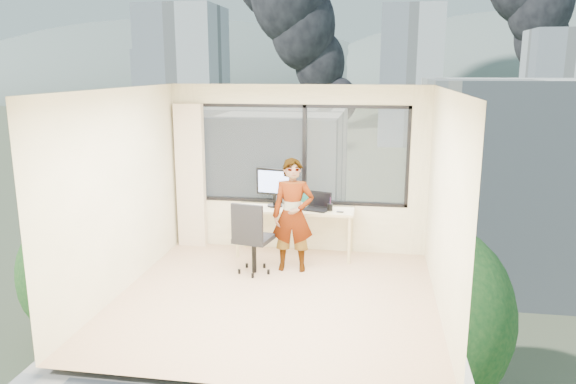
% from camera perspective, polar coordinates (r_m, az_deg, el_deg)
% --- Properties ---
extents(floor, '(4.00, 4.00, 0.01)m').
position_cam_1_polar(floor, '(7.06, -1.32, -10.94)').
color(floor, tan).
rests_on(floor, ground).
extents(ceiling, '(4.00, 4.00, 0.01)m').
position_cam_1_polar(ceiling, '(6.47, -1.44, 10.64)').
color(ceiling, white).
rests_on(ceiling, ground).
extents(wall_front, '(4.00, 0.01, 2.60)m').
position_cam_1_polar(wall_front, '(4.77, -5.78, -6.15)').
color(wall_front, beige).
rests_on(wall_front, ground).
extents(wall_left, '(0.01, 4.00, 2.60)m').
position_cam_1_polar(wall_left, '(7.28, -17.06, -0.02)').
color(wall_left, beige).
rests_on(wall_left, ground).
extents(wall_right, '(0.01, 4.00, 2.60)m').
position_cam_1_polar(wall_right, '(6.59, 15.99, -1.25)').
color(wall_right, beige).
rests_on(wall_right, ground).
extents(window_wall, '(3.30, 0.16, 1.55)m').
position_cam_1_polar(window_wall, '(8.53, 1.40, 3.92)').
color(window_wall, black).
rests_on(window_wall, ground).
extents(curtain, '(0.45, 0.14, 2.30)m').
position_cam_1_polar(curtain, '(8.90, -10.09, 1.63)').
color(curtain, beige).
rests_on(curtain, floor).
extents(desk, '(1.80, 0.60, 0.75)m').
position_cam_1_polar(desk, '(8.47, 0.71, -4.14)').
color(desk, tan).
rests_on(desk, floor).
extents(chair, '(0.64, 0.64, 1.07)m').
position_cam_1_polar(chair, '(7.72, -3.58, -4.63)').
color(chair, black).
rests_on(chair, floor).
extents(person, '(0.61, 0.42, 1.62)m').
position_cam_1_polar(person, '(7.74, 0.51, -2.43)').
color(person, '#2D2D33').
rests_on(person, floor).
extents(monitor, '(0.61, 0.24, 0.60)m').
position_cam_1_polar(monitor, '(8.42, -1.37, 0.49)').
color(monitor, black).
rests_on(monitor, desk).
extents(game_console, '(0.35, 0.33, 0.07)m').
position_cam_1_polar(game_console, '(8.57, 0.50, -1.09)').
color(game_console, white).
rests_on(game_console, desk).
extents(laptop, '(0.48, 0.49, 0.24)m').
position_cam_1_polar(laptop, '(8.24, 2.97, -1.08)').
color(laptop, black).
rests_on(laptop, desk).
extents(cellphone, '(0.11, 0.05, 0.01)m').
position_cam_1_polar(cellphone, '(8.16, 5.44, -2.07)').
color(cellphone, black).
rests_on(cellphone, desk).
extents(pen_cup, '(0.09, 0.09, 0.11)m').
position_cam_1_polar(pen_cup, '(8.23, 4.38, -1.59)').
color(pen_cup, black).
rests_on(pen_cup, desk).
extents(handbag, '(0.30, 0.18, 0.22)m').
position_cam_1_polar(handbag, '(8.50, 2.18, -0.70)').
color(handbag, '#0C4A44').
rests_on(handbag, desk).
extents(exterior_ground, '(400.00, 400.00, 0.04)m').
position_cam_1_polar(exterior_ground, '(127.48, 8.59, 5.08)').
color(exterior_ground, '#515B3D').
rests_on(exterior_ground, ground).
extents(near_bldg_a, '(16.00, 12.00, 14.00)m').
position_cam_1_polar(near_bldg_a, '(39.02, -6.28, -1.88)').
color(near_bldg_a, beige).
rests_on(near_bldg_a, exterior_ground).
extents(near_bldg_b, '(14.00, 13.00, 16.00)m').
position_cam_1_polar(near_bldg_b, '(46.50, 22.43, 0.87)').
color(near_bldg_b, white).
rests_on(near_bldg_b, exterior_ground).
extents(far_tower_a, '(14.00, 14.00, 28.00)m').
position_cam_1_polar(far_tower_a, '(107.66, -10.68, 11.09)').
color(far_tower_a, silver).
rests_on(far_tower_a, exterior_ground).
extents(far_tower_b, '(13.00, 13.00, 30.00)m').
position_cam_1_polar(far_tower_b, '(126.55, 12.52, 11.68)').
color(far_tower_b, silver).
rests_on(far_tower_b, exterior_ground).
extents(far_tower_c, '(15.00, 15.00, 26.00)m').
position_cam_1_polar(far_tower_c, '(152.82, 26.26, 10.08)').
color(far_tower_c, silver).
rests_on(far_tower_c, exterior_ground).
extents(far_tower_d, '(16.00, 14.00, 22.00)m').
position_cam_1_polar(far_tower_d, '(168.00, -12.41, 10.53)').
color(far_tower_d, silver).
rests_on(far_tower_d, exterior_ground).
extents(hill_a, '(288.00, 216.00, 90.00)m').
position_cam_1_polar(hill_a, '(348.54, -11.36, 9.80)').
color(hill_a, slate).
rests_on(hill_a, exterior_ground).
extents(hill_b, '(300.00, 220.00, 96.00)m').
position_cam_1_polar(hill_b, '(341.40, 26.30, 8.68)').
color(hill_b, slate).
rests_on(hill_b, exterior_ground).
extents(tree_a, '(7.00, 7.00, 8.00)m').
position_cam_1_polar(tree_a, '(35.56, -20.78, -9.24)').
color(tree_a, '#194D1E').
rests_on(tree_a, exterior_ground).
extents(tree_b, '(7.60, 7.60, 9.00)m').
position_cam_1_polar(tree_b, '(27.45, 14.50, -14.35)').
color(tree_b, '#194D1E').
rests_on(tree_b, exterior_ground).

